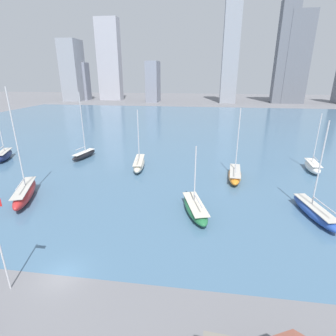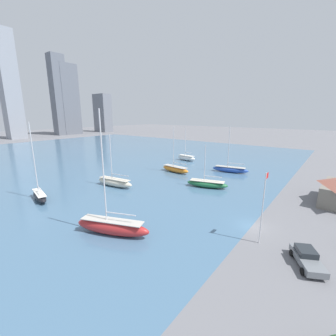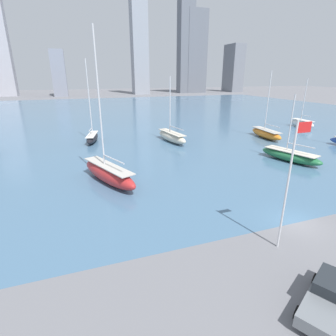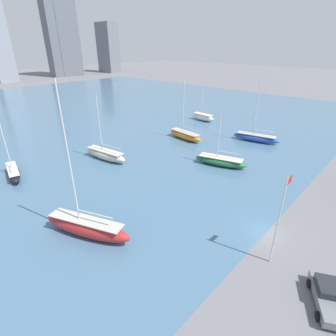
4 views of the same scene
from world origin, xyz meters
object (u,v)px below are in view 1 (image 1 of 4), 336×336
sailboat_green (195,208)px  sailboat_orange (235,174)px  sailboat_navy (4,155)px  sailboat_white (313,166)px  sailboat_cream (139,164)px  sailboat_blue (314,211)px  sailboat_red (25,193)px  sailboat_black (84,154)px

sailboat_green → sailboat_orange: sailboat_orange is taller
sailboat_navy → sailboat_white: size_ratio=0.93×
sailboat_white → sailboat_green: (-22.69, -20.33, -0.17)m
sailboat_cream → sailboat_white: size_ratio=1.04×
sailboat_blue → sailboat_red: bearing=169.3°
sailboat_white → sailboat_orange: size_ratio=0.89×
sailboat_cream → sailboat_black: bearing=152.7°
sailboat_black → sailboat_green: size_ratio=1.55×
sailboat_red → sailboat_white: 52.85m
sailboat_cream → sailboat_white: bearing=-3.2°
sailboat_black → sailboat_cream: (14.33, -4.94, 0.08)m
sailboat_red → sailboat_green: sailboat_red is taller
sailboat_black → sailboat_cream: size_ratio=1.25×
sailboat_black → sailboat_white: size_ratio=1.30×
sailboat_orange → sailboat_navy: bearing=180.0°
sailboat_red → sailboat_navy: bearing=112.8°
sailboat_blue → sailboat_green: (-16.13, -1.20, -0.06)m
sailboat_cream → sailboat_green: bearing=-62.7°
sailboat_blue → sailboat_black: sailboat_black is taller
sailboat_blue → sailboat_green: sailboat_blue is taller
sailboat_blue → sailboat_navy: 62.71m
sailboat_cream → sailboat_red: sailboat_red is taller
sailboat_white → sailboat_green: bearing=-134.2°
sailboat_red → sailboat_white: size_ratio=1.48×
sailboat_green → sailboat_cream: bearing=108.8°
sailboat_red → sailboat_orange: (33.12, 13.13, -0.22)m
sailboat_blue → sailboat_red: size_ratio=0.78×
sailboat_cream → sailboat_red: 21.72m
sailboat_red → sailboat_black: bearing=68.8°
sailboat_red → sailboat_cream: bearing=27.7°
sailboat_blue → sailboat_cream: bearing=139.2°
sailboat_cream → sailboat_red: size_ratio=0.70×
sailboat_navy → sailboat_orange: (50.90, -4.78, -0.10)m
sailboat_blue → sailboat_orange: size_ratio=1.02×
sailboat_blue → sailboat_white: size_ratio=1.15×
sailboat_blue → sailboat_cream: (-28.44, 16.00, 0.10)m
sailboat_cream → sailboat_white: 35.13m
sailboat_blue → sailboat_navy: bearing=152.5°
sailboat_black → sailboat_navy: 17.86m
sailboat_black → sailboat_white: bearing=10.9°
sailboat_navy → sailboat_white: bearing=-19.6°
sailboat_blue → sailboat_white: bearing=59.6°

